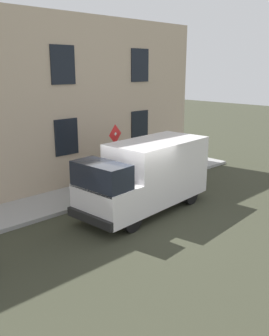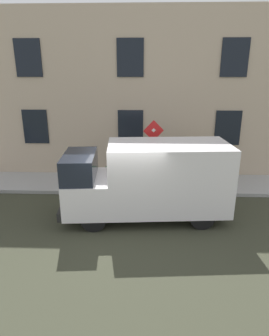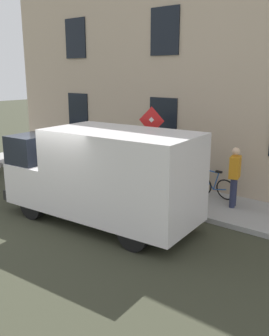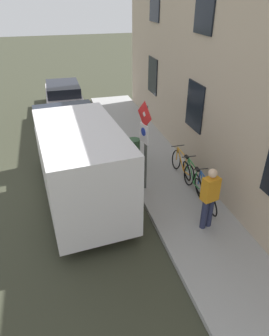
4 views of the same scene
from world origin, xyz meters
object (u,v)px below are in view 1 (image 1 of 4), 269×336
Objects in this scene: sign_post_stacked at (115,149)px; litter_bin at (80,190)px; bicycle_green at (102,175)px; pedestrian at (136,157)px; delivery_van at (147,175)px; bicycle_blue at (115,171)px; bicycle_orange at (87,178)px.

litter_bin is at bearing 85.24° from sign_post_stacked.
pedestrian is at bearing 170.62° from bicycle_green.
delivery_van is 3.70m from bicycle_blue.
bicycle_green is at bearing 179.98° from bicycle_orange.
sign_post_stacked is 1.56× the size of bicycle_orange.
bicycle_orange is at bearing 5.07° from bicycle_blue.
sign_post_stacked is 1.56× the size of bicycle_blue.
sign_post_stacked is at bearing 54.40° from bicycle_blue.
delivery_van is at bearing 175.31° from sign_post_stacked.
sign_post_stacked is 2.06m from bicycle_green.
bicycle_blue is 1.60m from bicycle_orange.
bicycle_green is (-0.00, 0.80, 0.00)m from bicycle_blue.
sign_post_stacked is 0.49× the size of delivery_van.
pedestrian is at bearing 170.70° from bicycle_orange.
bicycle_green is 2.46m from litter_bin.
bicycle_green is 1.00× the size of bicycle_orange.
sign_post_stacked reaches higher than bicycle_orange.
bicycle_blue is 1.00× the size of pedestrian.
pedestrian is at bearing -77.01° from litter_bin.
delivery_van is 2.65m from litter_bin.
litter_bin is at bearing -57.94° from delivery_van.
litter_bin is (0.14, 1.67, -1.35)m from sign_post_stacked.
bicycle_green is (3.33, -0.58, -0.82)m from delivery_van.
bicycle_orange is at bearing 14.57° from sign_post_stacked.
litter_bin is (-1.29, 1.30, 0.08)m from bicycle_orange.
bicycle_orange is (-0.00, 0.80, 0.00)m from bicycle_green.
pedestrian is at bearing -64.62° from sign_post_stacked.
bicycle_orange is (3.33, 0.22, -0.82)m from delivery_van.
delivery_van reaches higher than bicycle_green.
litter_bin reaches higher than bicycle_green.
bicycle_green is at bearing 153.76° from pedestrian.
delivery_van is at bearing 93.65° from bicycle_orange.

